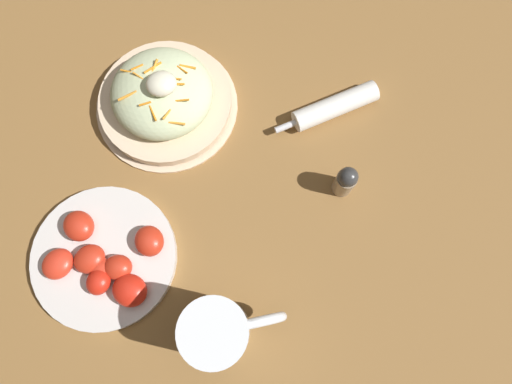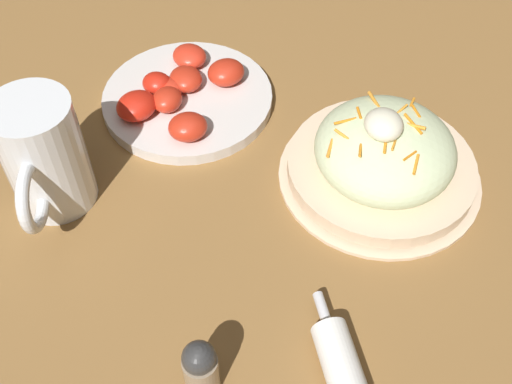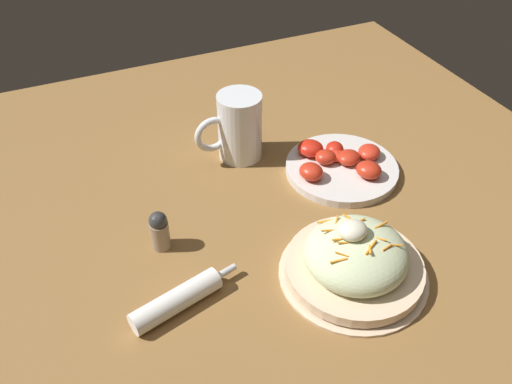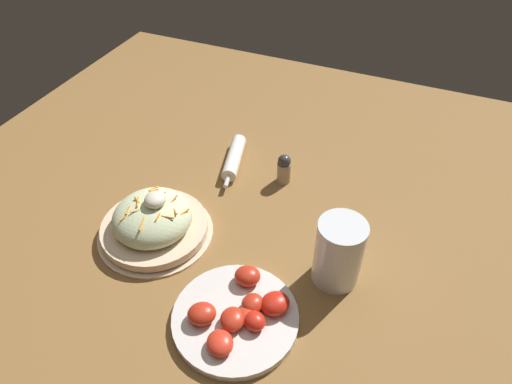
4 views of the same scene
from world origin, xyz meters
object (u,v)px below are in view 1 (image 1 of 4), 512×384
object	(u,v)px
napkin_roll	(334,106)
tomato_plate	(104,258)
beer_mug	(219,330)
salad_plate	(164,97)
salt_shaker	(346,181)

from	to	relation	value
napkin_roll	tomato_plate	bearing A→B (deg)	-154.23
napkin_roll	beer_mug	bearing A→B (deg)	-125.99
napkin_roll	tomato_plate	world-z (taller)	tomato_plate
beer_mug	tomato_plate	xyz separation A→B (m)	(-0.16, 0.13, -0.04)
beer_mug	tomato_plate	world-z (taller)	beer_mug
salad_plate	tomato_plate	xyz separation A→B (m)	(-0.12, -0.24, -0.02)
salad_plate	beer_mug	bearing A→B (deg)	-83.59
beer_mug	napkin_roll	distance (m)	0.39
beer_mug	tomato_plate	size ratio (longest dim) A/B	0.64
beer_mug	salt_shaker	xyz separation A→B (m)	(0.22, 0.18, -0.02)
beer_mug	salt_shaker	distance (m)	0.29
tomato_plate	salt_shaker	world-z (taller)	salt_shaker
salt_shaker	salad_plate	bearing A→B (deg)	144.55
salt_shaker	tomato_plate	bearing A→B (deg)	-171.60
tomato_plate	salad_plate	bearing A→B (deg)	63.69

